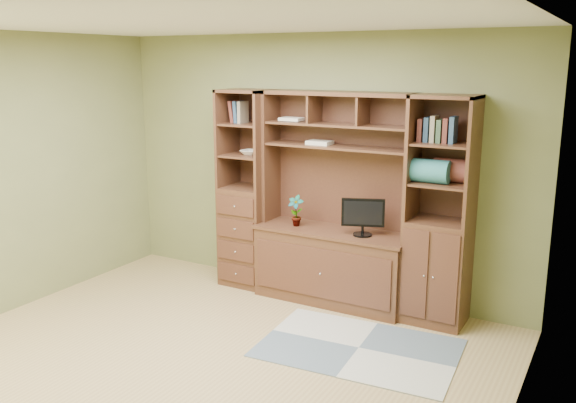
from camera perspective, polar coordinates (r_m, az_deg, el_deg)
The scene contains 11 objects.
room at distance 4.51m, azimuth -9.00°, elevation -0.33°, with size 4.60×4.10×2.64m.
center_hutch at distance 5.85m, azimuth 4.21°, elevation 0.11°, with size 1.54×0.53×2.05m, color #4C2B1A.
left_tower at distance 6.36m, azimuth -3.82°, elevation 1.16°, with size 0.50×0.45×2.05m, color #4C2B1A.
right_tower at distance 5.54m, azimuth 14.02°, elevation -0.97°, with size 0.55×0.45×2.05m, color #4C2B1A.
rug at distance 5.23m, azimuth 6.63°, elevation -13.46°, with size 1.59×1.06×0.01m, color gray.
monitor at distance 5.70m, azimuth 7.04°, elevation -0.81°, with size 0.40×0.18×0.49m, color black.
orchid at distance 6.02m, azimuth 0.73°, elevation -0.86°, with size 0.16×0.11×0.31m, color #A74338.
magazines at distance 5.91m, azimuth 2.99°, elevation 5.53°, with size 0.23×0.17×0.04m, color beige.
bowl at distance 6.26m, azimuth -3.53°, elevation 4.61°, with size 0.20×0.20×0.05m, color silver.
blanket_teal at distance 5.45m, azimuth 13.04°, elevation 2.80°, with size 0.36×0.21×0.21m, color #2E7779.
blanket_red at distance 5.52m, azimuth 15.35°, elevation 2.80°, with size 0.37×0.21×0.21m, color brown.
Camera 1 is at (2.73, -3.43, 2.33)m, focal length 38.00 mm.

